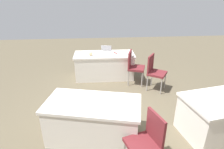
{
  "coord_description": "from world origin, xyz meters",
  "views": [
    {
      "loc": [
        0.37,
        3.45,
        2.56
      ],
      "look_at": [
        0.05,
        -0.22,
        0.9
      ],
      "focal_mm": 30.96,
      "sensor_mm": 36.0,
      "label": 1
    }
  ],
  "objects_px": {
    "table_foreground": "(104,66)",
    "scissors_red": "(115,53)",
    "yarn_ball": "(90,54)",
    "chair_aisle": "(155,70)",
    "table_back_left": "(93,120)",
    "laptop_silver": "(106,51)",
    "chair_tucked_right": "(134,65)",
    "table_mid_left": "(222,116)",
    "chair_tucked_left": "(147,140)"
  },
  "relations": [
    {
      "from": "chair_tucked_left",
      "to": "chair_aisle",
      "type": "distance_m",
      "value": 2.63
    },
    {
      "from": "chair_aisle",
      "to": "scissors_red",
      "type": "distance_m",
      "value": 1.35
    },
    {
      "from": "table_foreground",
      "to": "yarn_ball",
      "type": "distance_m",
      "value": 0.61
    },
    {
      "from": "table_foreground",
      "to": "chair_aisle",
      "type": "bearing_deg",
      "value": 145.47
    },
    {
      "from": "table_back_left",
      "to": "yarn_ball",
      "type": "distance_m",
      "value": 2.57
    },
    {
      "from": "table_mid_left",
      "to": "chair_tucked_left",
      "type": "distance_m",
      "value": 1.72
    },
    {
      "from": "laptop_silver",
      "to": "yarn_ball",
      "type": "height_order",
      "value": "laptop_silver"
    },
    {
      "from": "chair_aisle",
      "to": "laptop_silver",
      "type": "relative_size",
      "value": 2.59
    },
    {
      "from": "chair_tucked_left",
      "to": "yarn_ball",
      "type": "bearing_deg",
      "value": -2.81
    },
    {
      "from": "chair_tucked_right",
      "to": "table_back_left",
      "type": "bearing_deg",
      "value": -9.41
    },
    {
      "from": "table_foreground",
      "to": "chair_aisle",
      "type": "xyz_separation_m",
      "value": [
        -1.29,
        0.89,
        0.17
      ]
    },
    {
      "from": "table_mid_left",
      "to": "chair_aisle",
      "type": "distance_m",
      "value": 2.0
    },
    {
      "from": "chair_tucked_left",
      "to": "chair_aisle",
      "type": "xyz_separation_m",
      "value": [
        -0.84,
        -2.49,
        0.01
      ]
    },
    {
      "from": "laptop_silver",
      "to": "scissors_red",
      "type": "bearing_deg",
      "value": 178.9
    },
    {
      "from": "table_mid_left",
      "to": "yarn_ball",
      "type": "relative_size",
      "value": 13.84
    },
    {
      "from": "table_mid_left",
      "to": "laptop_silver",
      "type": "xyz_separation_m",
      "value": [
        1.98,
        -2.84,
        0.42
      ]
    },
    {
      "from": "chair_tucked_right",
      "to": "scissors_red",
      "type": "bearing_deg",
      "value": -119.97
    },
    {
      "from": "chair_tucked_left",
      "to": "laptop_silver",
      "type": "bearing_deg",
      "value": -11.11
    },
    {
      "from": "chair_aisle",
      "to": "table_mid_left",
      "type": "bearing_deg",
      "value": 55.3
    },
    {
      "from": "chair_tucked_left",
      "to": "chair_aisle",
      "type": "height_order",
      "value": "chair_aisle"
    },
    {
      "from": "chair_aisle",
      "to": "table_foreground",
      "type": "bearing_deg",
      "value": -91.16
    },
    {
      "from": "table_foreground",
      "to": "table_back_left",
      "type": "relative_size",
      "value": 1.0
    },
    {
      "from": "table_mid_left",
      "to": "chair_aisle",
      "type": "relative_size",
      "value": 1.66
    },
    {
      "from": "table_mid_left",
      "to": "table_foreground",
      "type": "bearing_deg",
      "value": -53.33
    },
    {
      "from": "chair_tucked_right",
      "to": "laptop_silver",
      "type": "bearing_deg",
      "value": -109.95
    },
    {
      "from": "chair_tucked_right",
      "to": "laptop_silver",
      "type": "relative_size",
      "value": 2.6
    },
    {
      "from": "yarn_ball",
      "to": "scissors_red",
      "type": "height_order",
      "value": "yarn_ball"
    },
    {
      "from": "table_mid_left",
      "to": "yarn_ball",
      "type": "xyz_separation_m",
      "value": [
        2.45,
        -2.61,
        0.44
      ]
    },
    {
      "from": "chair_tucked_right",
      "to": "chair_aisle",
      "type": "bearing_deg",
      "value": 69.44
    },
    {
      "from": "table_back_left",
      "to": "chair_tucked_right",
      "type": "relative_size",
      "value": 1.86
    },
    {
      "from": "scissors_red",
      "to": "chair_tucked_left",
      "type": "bearing_deg",
      "value": -19.06
    },
    {
      "from": "table_mid_left",
      "to": "table_back_left",
      "type": "bearing_deg",
      "value": -2.07
    },
    {
      "from": "table_foreground",
      "to": "chair_tucked_left",
      "type": "distance_m",
      "value": 3.41
    },
    {
      "from": "table_foreground",
      "to": "yarn_ball",
      "type": "xyz_separation_m",
      "value": [
        0.41,
        0.12,
        0.44
      ]
    },
    {
      "from": "yarn_ball",
      "to": "chair_tucked_left",
      "type": "bearing_deg",
      "value": 104.75
    },
    {
      "from": "scissors_red",
      "to": "yarn_ball",
      "type": "bearing_deg",
      "value": -98.66
    },
    {
      "from": "table_back_left",
      "to": "chair_tucked_left",
      "type": "height_order",
      "value": "chair_tucked_left"
    },
    {
      "from": "table_foreground",
      "to": "scissors_red",
      "type": "distance_m",
      "value": 0.51
    },
    {
      "from": "table_back_left",
      "to": "laptop_silver",
      "type": "height_order",
      "value": "laptop_silver"
    },
    {
      "from": "yarn_ball",
      "to": "table_back_left",
      "type": "bearing_deg",
      "value": 91.68
    },
    {
      "from": "table_foreground",
      "to": "laptop_silver",
      "type": "distance_m",
      "value": 0.43
    },
    {
      "from": "chair_aisle",
      "to": "scissors_red",
      "type": "bearing_deg",
      "value": -100.84
    },
    {
      "from": "chair_tucked_left",
      "to": "chair_aisle",
      "type": "bearing_deg",
      "value": -36.3
    },
    {
      "from": "table_foreground",
      "to": "scissors_red",
      "type": "height_order",
      "value": "scissors_red"
    },
    {
      "from": "table_back_left",
      "to": "chair_aisle",
      "type": "distance_m",
      "value": 2.4
    },
    {
      "from": "chair_tucked_left",
      "to": "chair_tucked_right",
      "type": "height_order",
      "value": "chair_tucked_right"
    },
    {
      "from": "table_foreground",
      "to": "table_mid_left",
      "type": "bearing_deg",
      "value": 126.67
    },
    {
      "from": "table_back_left",
      "to": "chair_aisle",
      "type": "bearing_deg",
      "value": -132.73
    },
    {
      "from": "table_mid_left",
      "to": "table_back_left",
      "type": "xyz_separation_m",
      "value": [
        2.37,
        -0.09,
        0.0
      ]
    },
    {
      "from": "chair_tucked_left",
      "to": "chair_tucked_right",
      "type": "bearing_deg",
      "value": -24.74
    }
  ]
}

